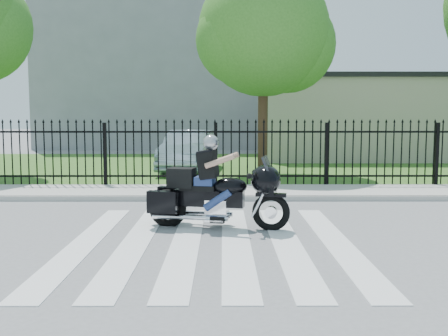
{
  "coord_description": "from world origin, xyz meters",
  "views": [
    {
      "loc": [
        0.19,
        -8.14,
        2.05
      ],
      "look_at": [
        0.21,
        1.89,
        1.0
      ],
      "focal_mm": 42.0,
      "sensor_mm": 36.0,
      "label": 1
    }
  ],
  "objects": [
    {
      "name": "building_low",
      "position": [
        7.0,
        16.0,
        1.75
      ],
      "size": [
        10.0,
        6.0,
        3.5
      ],
      "primitive_type": "cube",
      "color": "#B3A995",
      "rests_on": "ground"
    },
    {
      "name": "curb",
      "position": [
        0.0,
        4.0,
        0.06
      ],
      "size": [
        40.0,
        0.12,
        0.12
      ],
      "primitive_type": "cube",
      "color": "#ADAAA3",
      "rests_on": "ground"
    },
    {
      "name": "parked_car",
      "position": [
        -0.98,
        10.16,
        0.74
      ],
      "size": [
        1.98,
        4.49,
        1.43
      ],
      "primitive_type": "imported",
      "rotation": [
        0.0,
        0.0,
        -0.11
      ],
      "color": "#91A7B7",
      "rests_on": "grass_strip"
    },
    {
      "name": "ground",
      "position": [
        0.0,
        0.0,
        0.0
      ],
      "size": [
        120.0,
        120.0,
        0.0
      ],
      "primitive_type": "plane",
      "color": "slate",
      "rests_on": "ground"
    },
    {
      "name": "iron_fence",
      "position": [
        0.0,
        6.0,
        0.9
      ],
      "size": [
        26.0,
        0.04,
        1.8
      ],
      "color": "black",
      "rests_on": "ground"
    },
    {
      "name": "sidewalk",
      "position": [
        0.0,
        5.0,
        0.06
      ],
      "size": [
        40.0,
        2.0,
        0.12
      ],
      "primitive_type": "cube",
      "color": "#ADAAA3",
      "rests_on": "ground"
    },
    {
      "name": "building_low_roof",
      "position": [
        7.0,
        16.0,
        3.6
      ],
      "size": [
        10.2,
        6.2,
        0.2
      ],
      "primitive_type": "cube",
      "color": "black",
      "rests_on": "building_low"
    },
    {
      "name": "crosswalk",
      "position": [
        0.0,
        0.0,
        0.01
      ],
      "size": [
        5.0,
        5.5,
        0.01
      ],
      "primitive_type": null,
      "color": "silver",
      "rests_on": "ground"
    },
    {
      "name": "motorcycle_rider",
      "position": [
        0.03,
        1.11,
        0.7
      ],
      "size": [
        2.56,
        1.19,
        1.71
      ],
      "rotation": [
        0.0,
        0.0,
        -0.21
      ],
      "color": "black",
      "rests_on": "ground"
    },
    {
      "name": "building_tall",
      "position": [
        -3.0,
        26.0,
        6.0
      ],
      "size": [
        15.0,
        10.0,
        12.0
      ],
      "primitive_type": "cube",
      "color": "gray",
      "rests_on": "ground"
    },
    {
      "name": "tree_mid",
      "position": [
        1.5,
        9.0,
        4.67
      ],
      "size": [
        4.2,
        4.2,
        6.78
      ],
      "color": "#382316",
      "rests_on": "ground"
    },
    {
      "name": "grass_strip",
      "position": [
        0.0,
        12.0,
        0.01
      ],
      "size": [
        40.0,
        12.0,
        0.02
      ],
      "primitive_type": "cube",
      "color": "#33571E",
      "rests_on": "ground"
    }
  ]
}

